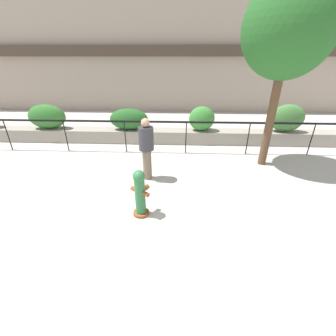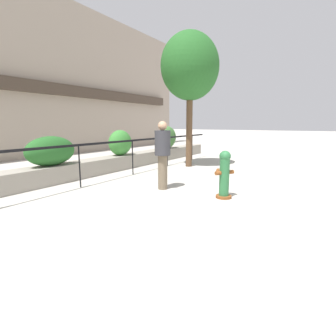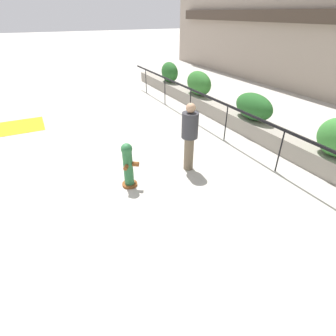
{
  "view_description": "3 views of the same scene",
  "coord_description": "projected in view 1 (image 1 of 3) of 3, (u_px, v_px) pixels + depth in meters",
  "views": [
    {
      "loc": [
        1.85,
        -2.61,
        3.15
      ],
      "look_at": [
        1.63,
        2.36,
        0.65
      ],
      "focal_mm": 24.0,
      "sensor_mm": 36.0,
      "label": 1
    },
    {
      "loc": [
        -4.46,
        -0.65,
        1.68
      ],
      "look_at": [
        0.75,
        2.64,
        0.62
      ],
      "focal_mm": 28.0,
      "sensor_mm": 36.0,
      "label": 2
    },
    {
      "loc": [
        6.03,
        -0.13,
        3.5
      ],
      "look_at": [
        1.56,
        2.12,
        0.52
      ],
      "focal_mm": 28.0,
      "sensor_mm": 36.0,
      "label": 3
    }
  ],
  "objects": [
    {
      "name": "fence_railing_segment",
      "position": [
        124.0,
        124.0,
        7.73
      ],
      "size": [
        15.0,
        0.05,
        1.15
      ],
      "color": "black",
      "rests_on": "ground"
    },
    {
      "name": "hedge_bush_3",
      "position": [
        202.0,
        119.0,
        8.63
      ],
      "size": [
        0.98,
        0.7,
        0.93
      ],
      "primitive_type": "ellipsoid",
      "color": "#387F33",
      "rests_on": "planter_wall_low"
    },
    {
      "name": "ground_plane",
      "position": [
        67.0,
        262.0,
        3.82
      ],
      "size": [
        120.0,
        120.0,
        0.0
      ],
      "primitive_type": "plane",
      "color": "#B2ADA3"
    },
    {
      "name": "planter_wall_low",
      "position": [
        132.0,
        135.0,
        9.06
      ],
      "size": [
        18.0,
        0.7,
        0.5
      ],
      "primitive_type": "cube",
      "color": "gray",
      "rests_on": "ground"
    },
    {
      "name": "hedge_bush_4",
      "position": [
        287.0,
        118.0,
        8.47
      ],
      "size": [
        1.28,
        0.64,
        1.04
      ],
      "primitive_type": "ellipsoid",
      "color": "#427538",
      "rests_on": "planter_wall_low"
    },
    {
      "name": "hedge_bush_2",
      "position": [
        129.0,
        119.0,
        8.76
      ],
      "size": [
        1.5,
        0.7,
        0.82
      ],
      "primitive_type": "ellipsoid",
      "color": "#235B23",
      "rests_on": "planter_wall_low"
    },
    {
      "name": "pedestrian",
      "position": [
        146.0,
        146.0,
        5.99
      ],
      "size": [
        0.56,
        0.56,
        1.73
      ],
      "color": "brown",
      "rests_on": "ground"
    },
    {
      "name": "fire_hydrant",
      "position": [
        140.0,
        193.0,
        4.74
      ],
      "size": [
        0.49,
        0.49,
        1.08
      ],
      "color": "brown",
      "rests_on": "ground"
    },
    {
      "name": "hedge_bush_1",
      "position": [
        47.0,
        117.0,
        8.86
      ],
      "size": [
        1.49,
        0.7,
        0.95
      ],
      "primitive_type": "ellipsoid",
      "color": "#2D6B28",
      "rests_on": "planter_wall_low"
    },
    {
      "name": "street_tree",
      "position": [
        289.0,
        30.0,
        5.61
      ],
      "size": [
        2.35,
        2.12,
        4.99
      ],
      "color": "brown",
      "rests_on": "ground"
    },
    {
      "name": "building_facade",
      "position": [
        147.0,
        39.0,
        12.71
      ],
      "size": [
        30.0,
        1.36,
        8.0
      ],
      "color": "gray",
      "rests_on": "ground"
    }
  ]
}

